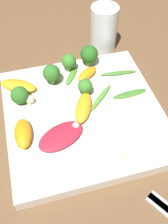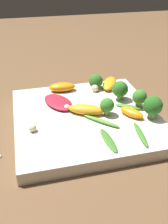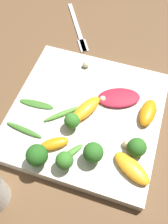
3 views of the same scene
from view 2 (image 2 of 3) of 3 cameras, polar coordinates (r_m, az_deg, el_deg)
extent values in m
plane|color=brown|center=(0.59, 0.43, -2.47)|extent=(2.40, 2.40, 0.00)
cube|color=silver|center=(0.58, 0.43, -1.41)|extent=(0.31, 0.31, 0.03)
ellipsoid|color=maroon|center=(0.61, -5.63, 2.18)|extent=(0.08, 0.10, 0.01)
ellipsoid|color=orange|center=(0.57, 10.32, -0.12)|extent=(0.05, 0.06, 0.02)
ellipsoid|color=orange|center=(0.67, -4.79, 5.44)|extent=(0.07, 0.04, 0.02)
ellipsoid|color=orange|center=(0.70, 5.61, 6.24)|extent=(0.07, 0.09, 0.02)
ellipsoid|color=orange|center=(0.57, 0.53, 0.55)|extent=(0.08, 0.06, 0.02)
cylinder|color=#84AD5B|center=(0.57, 4.98, 0.09)|extent=(0.01, 0.01, 0.02)
sphere|color=#387A28|center=(0.56, 5.06, 1.51)|extent=(0.03, 0.03, 0.03)
cylinder|color=#7A9E51|center=(0.58, 14.52, -0.38)|extent=(0.02, 0.02, 0.02)
sphere|color=#26601E|center=(0.57, 14.79, 1.36)|extent=(0.04, 0.04, 0.04)
cylinder|color=#84AD5B|center=(0.69, 2.56, 5.60)|extent=(0.01, 0.01, 0.01)
sphere|color=#2D6B23|center=(0.68, 2.59, 6.74)|extent=(0.04, 0.04, 0.04)
cylinder|color=#7A9E51|center=(0.63, 7.75, 3.44)|extent=(0.01, 0.01, 0.02)
sphere|color=#2D6B23|center=(0.63, 7.87, 4.97)|extent=(0.04, 0.04, 0.04)
cylinder|color=#84AD5B|center=(0.61, 11.79, 1.87)|extent=(0.01, 0.01, 0.02)
sphere|color=#387A28|center=(0.60, 11.97, 3.31)|extent=(0.03, 0.03, 0.03)
ellipsoid|color=#3D7528|center=(0.50, 5.34, -6.10)|extent=(0.02, 0.08, 0.00)
ellipsoid|color=#3D7528|center=(0.52, 12.20, -4.69)|extent=(0.02, 0.08, 0.01)
ellipsoid|color=#47842D|center=(0.61, 9.73, 1.22)|extent=(0.06, 0.05, 0.01)
ellipsoid|color=#518E33|center=(0.54, 3.81, -2.00)|extent=(0.07, 0.07, 0.01)
sphere|color=beige|center=(0.59, -3.71, 1.02)|extent=(0.01, 0.01, 0.01)
sphere|color=beige|center=(0.67, 2.40, 5.20)|extent=(0.02, 0.02, 0.02)
sphere|color=beige|center=(0.68, -6.40, 5.41)|extent=(0.01, 0.01, 0.01)
sphere|color=beige|center=(0.53, -11.17, -3.41)|extent=(0.02, 0.02, 0.02)
camera|label=1|loc=(0.60, -41.50, 35.23)|focal=42.00mm
camera|label=3|loc=(0.71, 28.52, 41.82)|focal=42.00mm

